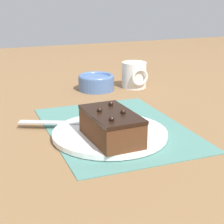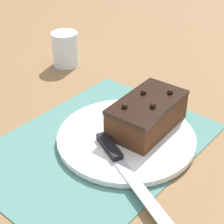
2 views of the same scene
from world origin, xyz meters
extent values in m
plane|color=olive|center=(0.00, 0.00, 0.00)|extent=(3.00, 3.00, 0.00)
cube|color=slate|center=(0.00, 0.00, 0.00)|extent=(0.46, 0.34, 0.00)
cylinder|color=white|center=(0.05, -0.04, 0.01)|extent=(0.28, 0.28, 0.01)
cube|color=#512D19|center=(0.10, -0.05, 0.04)|extent=(0.17, 0.10, 0.06)
cube|color=black|center=(0.10, -0.05, 0.08)|extent=(0.18, 0.11, 0.01)
sphere|color=black|center=(0.05, -0.03, 0.08)|extent=(0.01, 0.01, 0.01)
sphere|color=black|center=(0.08, -0.07, 0.08)|extent=(0.01, 0.01, 0.01)
sphere|color=black|center=(0.11, -0.03, 0.08)|extent=(0.01, 0.01, 0.01)
sphere|color=black|center=(0.15, -0.07, 0.08)|extent=(0.01, 0.01, 0.01)
cube|color=black|center=(-0.01, -0.04, 0.02)|extent=(0.05, 0.08, 0.01)
cube|color=#B7BABF|center=(-0.06, -0.15, 0.02)|extent=(0.09, 0.16, 0.00)
cylinder|color=#4C6B9E|center=(-0.39, 0.08, 0.02)|extent=(0.13, 0.13, 0.05)
torus|color=#4C6B9E|center=(-0.39, 0.08, 0.05)|extent=(0.13, 0.13, 0.02)
cylinder|color=silver|center=(-0.37, 0.22, 0.05)|extent=(0.09, 0.09, 0.09)
torus|color=silver|center=(-0.32, 0.22, 0.05)|extent=(0.01, 0.06, 0.06)
camera|label=1|loc=(0.84, -0.34, 0.35)|focal=60.00mm
camera|label=2|loc=(-0.43, -0.40, 0.47)|focal=60.00mm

